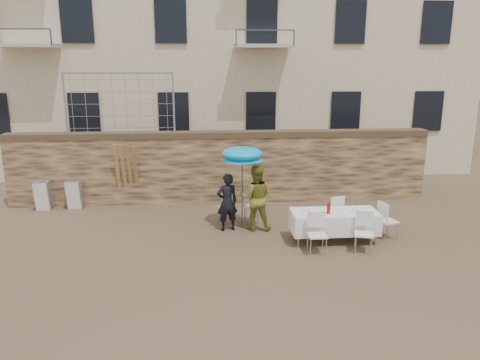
{
  "coord_description": "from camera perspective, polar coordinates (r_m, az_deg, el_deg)",
  "views": [
    {
      "loc": [
        -0.45,
        -9.32,
        4.35
      ],
      "look_at": [
        0.4,
        2.2,
        1.4
      ],
      "focal_mm": 35.0,
      "sensor_mm": 36.0,
      "label": 1
    }
  ],
  "objects": [
    {
      "name": "couple_chair_left",
      "position": [
        12.84,
        -1.68,
        -3.22
      ],
      "size": [
        0.6,
        0.6,
        0.96
      ],
      "primitive_type": null,
      "rotation": [
        0.0,
        0.0,
        3.43
      ],
      "color": "white",
      "rests_on": "ground"
    },
    {
      "name": "table_chair_front_left",
      "position": [
        10.96,
        9.4,
        -6.55
      ],
      "size": [
        0.48,
        0.48,
        0.96
      ],
      "primitive_type": null,
      "rotation": [
        0.0,
        0.0,
        -0.01
      ],
      "color": "white",
      "rests_on": "ground"
    },
    {
      "name": "wood_planks",
      "position": [
        14.57,
        -13.47,
        0.63
      ],
      "size": [
        0.7,
        0.2,
        2.0
      ],
      "primitive_type": null,
      "color": "#A37749",
      "rests_on": "ground"
    },
    {
      "name": "chair_stack_right",
      "position": [
        14.98,
        -19.44,
        -1.56
      ],
      "size": [
        0.46,
        0.4,
        0.92
      ],
      "primitive_type": null,
      "color": "white",
      "rests_on": "ground"
    },
    {
      "name": "soda_bottle",
      "position": [
        11.47,
        10.74,
        -3.41
      ],
      "size": [
        0.09,
        0.09,
        0.26
      ],
      "primitive_type": "cylinder",
      "color": "red",
      "rests_on": "banquet_table"
    },
    {
      "name": "table_chair_back",
      "position": [
        12.57,
        11.32,
        -3.89
      ],
      "size": [
        0.59,
        0.59,
        0.96
      ],
      "primitive_type": null,
      "rotation": [
        0.0,
        0.0,
        3.42
      ],
      "color": "white",
      "rests_on": "ground"
    },
    {
      "name": "stone_wall",
      "position": [
        14.69,
        -2.36,
        1.53
      ],
      "size": [
        13.0,
        0.5,
        2.2
      ],
      "primitive_type": "cube",
      "color": "brown",
      "rests_on": "ground"
    },
    {
      "name": "ground",
      "position": [
        10.3,
        -1.34,
        -10.67
      ],
      "size": [
        80.0,
        80.0,
        0.0
      ],
      "primitive_type": "plane",
      "color": "brown",
      "rests_on": "ground"
    },
    {
      "name": "chain_link_fence",
      "position": [
        14.6,
        -14.44,
        8.97
      ],
      "size": [
        3.2,
        0.06,
        1.8
      ],
      "primitive_type": null,
      "color": "gray",
      "rests_on": "stone_wall"
    },
    {
      "name": "table_chair_front_right",
      "position": [
        11.27,
        14.88,
        -6.27
      ],
      "size": [
        0.59,
        0.59,
        0.96
      ],
      "primitive_type": null,
      "rotation": [
        0.0,
        0.0,
        -0.27
      ],
      "color": "white",
      "rests_on": "ground"
    },
    {
      "name": "couple_chair_right",
      "position": [
        12.89,
        1.43,
        -3.15
      ],
      "size": [
        0.56,
        0.56,
        0.96
      ],
      "primitive_type": null,
      "rotation": [
        0.0,
        0.0,
        2.96
      ],
      "color": "white",
      "rests_on": "ground"
    },
    {
      "name": "banquet_table",
      "position": [
        11.71,
        11.46,
        -3.97
      ],
      "size": [
        2.1,
        0.85,
        0.78
      ],
      "color": "white",
      "rests_on": "ground"
    },
    {
      "name": "woman_dress",
      "position": [
        12.26,
        1.93,
        -2.17
      ],
      "size": [
        0.91,
        0.74,
        1.74
      ],
      "primitive_type": "imported",
      "rotation": [
        0.0,
        0.0,
        3.04
      ],
      "color": "#A8A133",
      "rests_on": "ground"
    },
    {
      "name": "man_suit",
      "position": [
        12.23,
        -1.57,
        -2.71
      ],
      "size": [
        0.63,
        0.5,
        1.53
      ],
      "primitive_type": "imported",
      "rotation": [
        0.0,
        0.0,
        3.4
      ],
      "color": "black",
      "rests_on": "ground"
    },
    {
      "name": "table_chair_side",
      "position": [
        12.32,
        17.58,
        -4.67
      ],
      "size": [
        0.6,
        0.6,
        0.96
      ],
      "primitive_type": null,
      "rotation": [
        0.0,
        0.0,
        1.87
      ],
      "color": "white",
      "rests_on": "ground"
    },
    {
      "name": "umbrella",
      "position": [
        12.06,
        0.27,
        2.94
      ],
      "size": [
        1.11,
        1.11,
        2.08
      ],
      "color": "#3F3F44",
      "rests_on": "ground"
    },
    {
      "name": "chair_stack_left",
      "position": [
        15.24,
        -22.7,
        -1.6
      ],
      "size": [
        0.46,
        0.47,
        0.92
      ],
      "primitive_type": null,
      "color": "white",
      "rests_on": "ground"
    }
  ]
}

